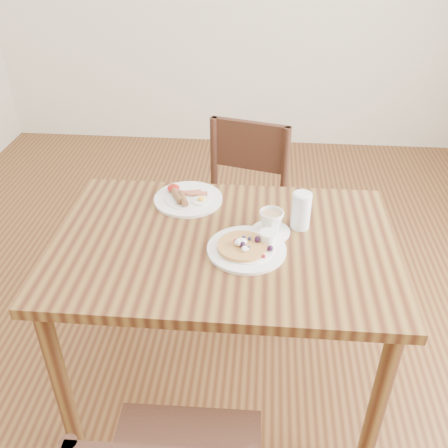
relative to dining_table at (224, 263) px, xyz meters
name	(u,v)px	position (x,y,z in m)	size (l,w,h in m)	color
ground	(224,381)	(0.00, 0.00, -0.65)	(5.00, 5.00, 0.00)	#502C17
dining_table	(224,263)	(0.00, 0.00, 0.00)	(1.20, 0.80, 0.75)	brown
chair_far	(240,207)	(0.02, 0.64, -0.16)	(0.51, 0.51, 0.88)	#3B1F15
pancake_plate	(248,247)	(0.09, -0.05, 0.11)	(0.27, 0.27, 0.06)	white
breakfast_plate	(187,198)	(-0.17, 0.26, 0.11)	(0.27, 0.27, 0.04)	white
teacup_saucer	(271,223)	(0.16, 0.06, 0.14)	(0.14, 0.14, 0.09)	white
water_glass	(301,211)	(0.27, 0.11, 0.17)	(0.07, 0.07, 0.14)	silver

